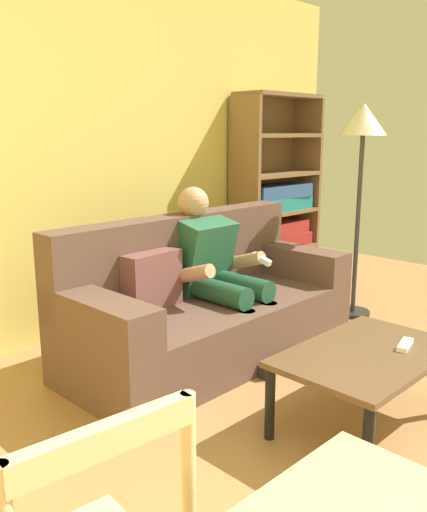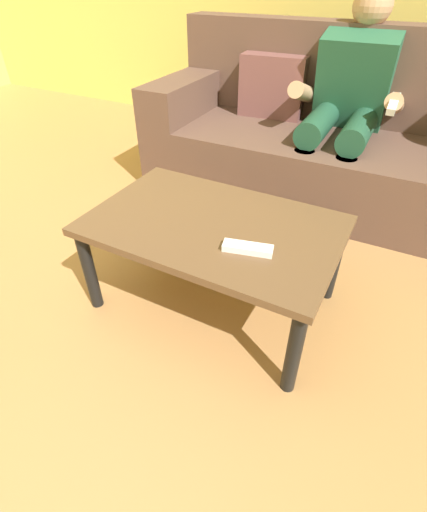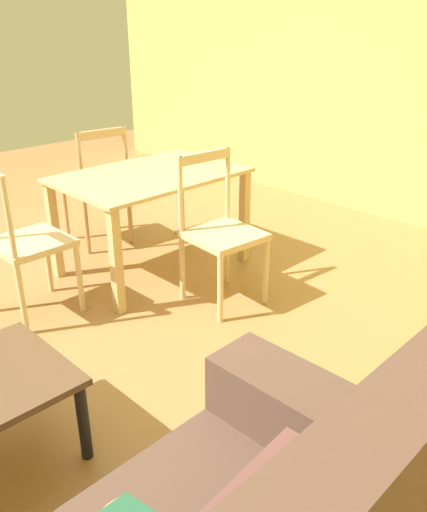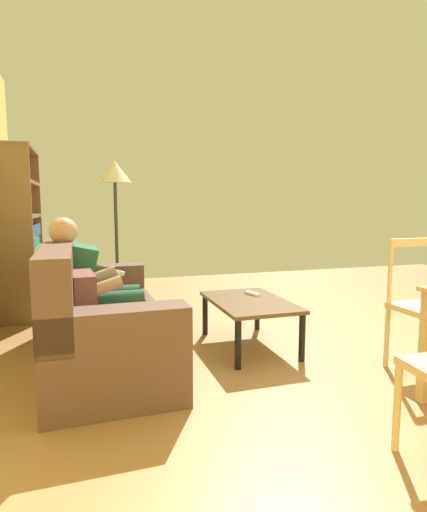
{
  "view_description": "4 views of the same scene",
  "coord_description": "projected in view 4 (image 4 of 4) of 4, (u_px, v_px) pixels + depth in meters",
  "views": [
    {
      "loc": [
        -1.6,
        -0.3,
        1.47
      ],
      "look_at": [
        0.82,
        2.12,
        0.69
      ],
      "focal_mm": 38.33,
      "sensor_mm": 36.0,
      "label": 1
    },
    {
      "loc": [
        1.3,
        -0.11,
        1.18
      ],
      "look_at": [
        0.73,
        0.95,
        0.24
      ],
      "focal_mm": 26.5,
      "sensor_mm": 36.0,
      "label": 2
    },
    {
      "loc": [
        1.15,
        2.83,
        1.72
      ],
      "look_at": [
        -0.13,
        1.54,
        0.9
      ],
      "focal_mm": 37.98,
      "sensor_mm": 36.0,
      "label": 3
    },
    {
      "loc": [
        -2.44,
        2.25,
        1.19
      ],
      "look_at": [
        -0.13,
        1.54,
        0.9
      ],
      "focal_mm": 29.08,
      "sensor_mm": 36.0,
      "label": 4
    }
  ],
  "objects": [
    {
      "name": "person_lounging",
      "position": [
        95.0,
        286.0,
        3.28
      ],
      "size": [
        0.6,
        0.89,
        1.11
      ],
      "color": "#23563D",
      "rests_on": "ground_plane"
    },
    {
      "name": "bookshelf",
      "position": [
        20.0,
        247.0,
        4.5
      ],
      "size": [
        0.95,
        0.36,
        1.81
      ],
      "color": "brown",
      "rests_on": "ground_plane"
    },
    {
      "name": "ground_plane",
      "position": [
        403.0,
        365.0,
        3.12
      ],
      "size": [
        8.68,
        8.68,
        0.0
      ],
      "primitive_type": "plane",
      "color": "#9E7042"
    },
    {
      "name": "tv_remote",
      "position": [
        252.0,
        293.0,
        3.69
      ],
      "size": [
        0.18,
        0.09,
        0.02
      ],
      "primitive_type": "cube",
      "rotation": [
        0.0,
        0.0,
        1.82
      ],
      "color": "white",
      "rests_on": "coffee_table"
    },
    {
      "name": "dining_chair_facing_couch",
      "position": [
        426.0,
        308.0,
        2.95
      ],
      "size": [
        0.43,
        0.43,
        0.96
      ],
      "color": "#D1B27F",
      "rests_on": "ground_plane"
    },
    {
      "name": "floor_lamp",
      "position": [
        115.0,
        185.0,
        4.51
      ],
      "size": [
        0.36,
        0.36,
        1.68
      ],
      "color": "black",
      "rests_on": "ground_plane"
    },
    {
      "name": "couch",
      "position": [
        96.0,
        318.0,
        3.2
      ],
      "size": [
        2.05,
        0.89,
        0.92
      ],
      "color": "brown",
      "rests_on": "ground_plane"
    },
    {
      "name": "coffee_table",
      "position": [
        249.0,
        306.0,
        3.49
      ],
      "size": [
        0.95,
        0.6,
        0.4
      ],
      "color": "brown",
      "rests_on": "ground_plane"
    }
  ]
}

